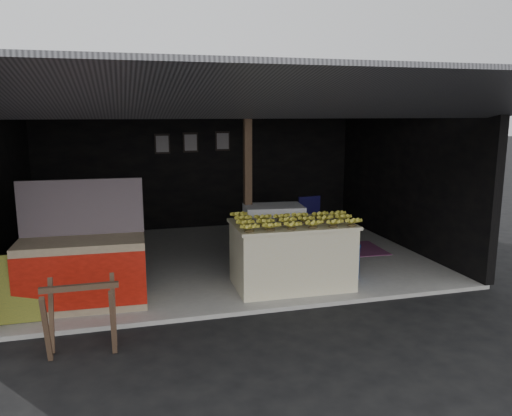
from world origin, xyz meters
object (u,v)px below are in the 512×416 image
object	(u,v)px
banana_table	(292,254)
white_crate	(273,237)
water_barrel	(348,262)
plastic_chair	(311,217)
neighbor_stall	(83,270)
sawhorse	(81,311)

from	to	relation	value
banana_table	white_crate	bearing A→B (deg)	90.98
water_barrel	plastic_chair	bearing A→B (deg)	85.94
neighbor_stall	water_barrel	xyz separation A→B (m)	(3.83, 0.12, -0.24)
neighbor_stall	plastic_chair	distance (m)	4.45
sawhorse	water_barrel	world-z (taller)	sawhorse
white_crate	water_barrel	size ratio (longest dim) A/B	2.06
white_crate	water_barrel	xyz separation A→B (m)	(0.95, -0.82, -0.27)
white_crate	neighbor_stall	xyz separation A→B (m)	(-2.88, -0.94, -0.02)
neighbor_stall	sawhorse	size ratio (longest dim) A/B	2.05
banana_table	neighbor_stall	size ratio (longest dim) A/B	1.06
banana_table	water_barrel	world-z (taller)	banana_table
plastic_chair	sawhorse	bearing A→B (deg)	-144.57
neighbor_stall	water_barrel	size ratio (longest dim) A/B	3.28
white_crate	water_barrel	distance (m)	1.28
plastic_chair	neighbor_stall	bearing A→B (deg)	-157.81
sawhorse	plastic_chair	size ratio (longest dim) A/B	0.85
sawhorse	plastic_chair	bearing A→B (deg)	40.37
banana_table	white_crate	xyz separation A→B (m)	(0.00, 0.92, 0.04)
sawhorse	water_barrel	xyz separation A→B (m)	(3.78, 1.41, -0.19)
white_crate	plastic_chair	xyz separation A→B (m)	(1.08, 1.07, 0.04)
sawhorse	water_barrel	distance (m)	4.03
banana_table	plastic_chair	distance (m)	2.27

